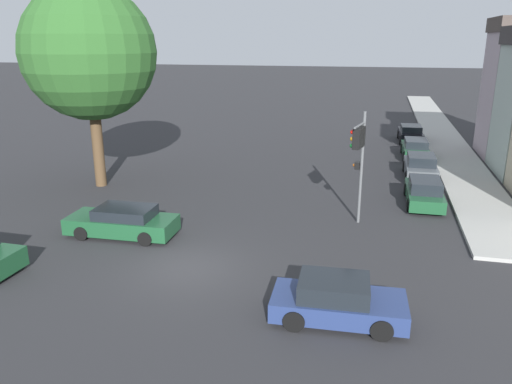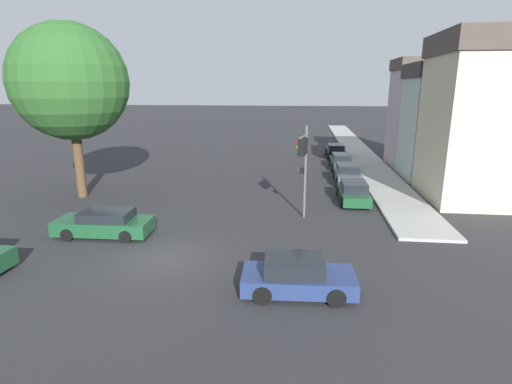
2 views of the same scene
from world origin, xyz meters
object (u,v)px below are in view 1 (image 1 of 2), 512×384
Objects in this scene: traffic_signal at (359,146)px; crossing_car_0 at (123,222)px; street_tree at (89,53)px; crossing_car_2 at (337,301)px; parked_car_2 at (415,149)px; parked_car_1 at (420,167)px; parked_car_3 at (410,134)px; parked_car_0 at (424,192)px.

crossing_car_0 is at bearing 32.10° from traffic_signal.
street_tree reaches higher than crossing_car_2.
crossing_car_2 is at bearing 152.23° from crossing_car_0.
street_tree reaches higher than parked_car_2.
parked_car_1 reaches higher than crossing_car_2.
crossing_car_2 is at bearing 169.78° from parked_car_2.
parked_car_2 is at bearing 178.45° from parked_car_3.
parked_car_2 is (3.56, 15.37, -3.12)m from traffic_signal.
crossing_car_0 is (-9.90, -3.63, -3.15)m from traffic_signal.
parked_car_3 is (0.13, 17.32, 0.03)m from parked_car_0.
street_tree is 20.26m from crossing_car_2.
street_tree is 2.56× the size of parked_car_0.
parked_car_0 is 11.20m from parked_car_2.
traffic_signal is 1.18× the size of parked_car_3.
traffic_signal is 1.18× the size of parked_car_1.
crossing_car_0 is at bearing 119.64° from parked_car_0.
parked_car_3 is at bearing -119.95° from crossing_car_0.
traffic_signal reaches higher than crossing_car_2.
street_tree is 19.75m from parked_car_0.
crossing_car_0 is 10.92m from crossing_car_2.
parked_car_0 is at bearing 177.57° from parked_car_3.
parked_car_3 is at bearing -1.05° from parked_car_2.
parked_car_3 is (-0.05, 6.12, 0.02)m from parked_car_2.
crossing_car_2 is (9.82, -4.77, 0.01)m from crossing_car_0.
parked_car_2 reaches higher than crossing_car_0.
crossing_car_2 is 30.12m from parked_car_3.
traffic_signal is at bearing 86.71° from crossing_car_2.
crossing_car_2 is 13.05m from parked_car_0.
parked_car_0 is 5.43m from parked_car_1.
parked_car_1 is at bearing -2.43° from parked_car_0.
street_tree is at bearing 91.90° from parked_car_0.
parked_car_3 reaches higher than parked_car_0.
traffic_signal is 1.19× the size of parked_car_0.
traffic_signal is at bearing 140.14° from parked_car_0.
street_tree is at bearing 132.39° from parked_car_3.
parked_car_1 reaches higher than parked_car_0.
traffic_signal is 11.01m from crossing_car_0.
parked_car_2 is (18.63, 12.07, -6.96)m from street_tree.
crossing_car_2 is at bearing 168.04° from parked_car_1.
crossing_car_2 reaches higher than crossing_car_0.
traffic_signal is at bearing -161.70° from crossing_car_0.
parked_car_1 is 11.89m from parked_car_3.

